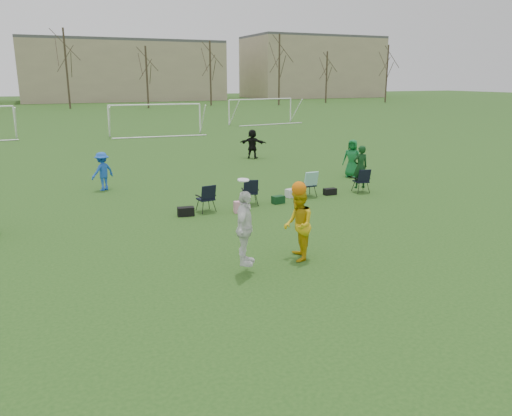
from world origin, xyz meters
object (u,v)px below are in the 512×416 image
fielder_blue (102,171)px  fielder_black (252,144)px  goal_right (261,104)px  center_contest (278,225)px  goal_mid (155,111)px  fielder_green_far (352,158)px

fielder_blue → fielder_black: bearing=179.9°
fielder_black → goal_right: goal_right is taller
center_contest → goal_right: 39.35m
goal_mid → fielder_green_far: bearing=-74.3°
fielder_blue → fielder_green_far: size_ratio=0.90×
fielder_green_far → fielder_black: 7.28m
fielder_blue → fielder_green_far: (11.01, -1.72, 0.08)m
fielder_green_far → goal_right: goal_right is taller
fielder_blue → center_contest: center_contest is taller
fielder_blue → fielder_black: (8.96, 5.26, 0.04)m
center_contest → goal_right: bearing=66.4°
center_contest → goal_mid: goal_mid is taller
goal_mid → goal_right: (12.00, 6.00, 0.00)m
fielder_green_far → goal_mid: goal_mid is taller
goal_right → goal_mid: bearing=-161.4°
fielder_green_far → fielder_black: size_ratio=1.05×
fielder_green_far → goal_mid: (-4.42, 21.26, 1.05)m
fielder_green_far → goal_mid: 21.74m
goal_mid → goal_right: bearing=30.6°
fielder_black → goal_right: 22.47m
fielder_blue → goal_right: size_ratio=0.22×
goal_right → center_contest: bearing=-121.6°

